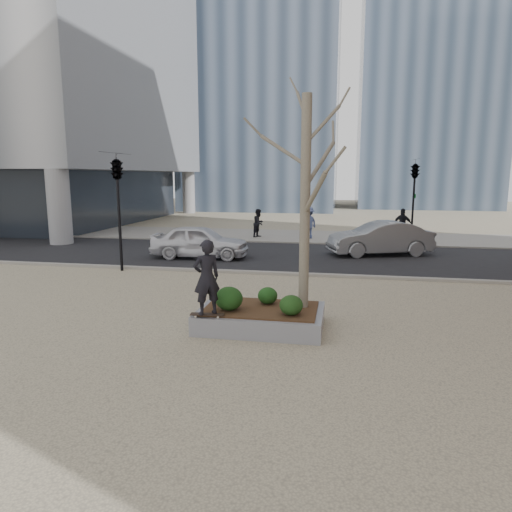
% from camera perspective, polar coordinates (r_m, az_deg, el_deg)
% --- Properties ---
extents(ground, '(120.00, 120.00, 0.00)m').
position_cam_1_polar(ground, '(11.49, -4.36, -8.54)').
color(ground, tan).
rests_on(ground, ground).
extents(street, '(60.00, 8.00, 0.02)m').
position_cam_1_polar(street, '(21.02, 2.73, 0.05)').
color(street, black).
rests_on(street, ground).
extents(far_sidewalk, '(60.00, 6.00, 0.02)m').
position_cam_1_polar(far_sidewalk, '(27.89, 4.74, 2.50)').
color(far_sidewalk, gray).
rests_on(far_sidewalk, ground).
extents(planter, '(3.00, 2.00, 0.45)m').
position_cam_1_polar(planter, '(11.21, 0.61, -7.77)').
color(planter, gray).
rests_on(planter, ground).
extents(planter_mulch, '(2.70, 1.70, 0.04)m').
position_cam_1_polar(planter_mulch, '(11.13, 0.61, -6.57)').
color(planter_mulch, '#382314').
rests_on(planter_mulch, planter).
extents(sycamore_tree, '(2.80, 2.80, 6.60)m').
position_cam_1_polar(sycamore_tree, '(10.84, 6.24, 10.71)').
color(sycamore_tree, gray).
rests_on(sycamore_tree, planter_mulch).
extents(shrub_left, '(0.66, 0.66, 0.56)m').
position_cam_1_polar(shrub_left, '(10.89, -3.41, -5.33)').
color(shrub_left, '#173C13').
rests_on(shrub_left, planter_mulch).
extents(shrub_middle, '(0.49, 0.49, 0.42)m').
position_cam_1_polar(shrub_middle, '(11.41, 1.47, -4.97)').
color(shrub_middle, '#1A3D13').
rests_on(shrub_middle, planter_mulch).
extents(shrub_right, '(0.54, 0.54, 0.46)m').
position_cam_1_polar(shrub_right, '(10.54, 4.42, -6.15)').
color(shrub_right, black).
rests_on(shrub_right, planter_mulch).
extents(skateboard, '(0.80, 0.27, 0.08)m').
position_cam_1_polar(skateboard, '(10.60, -6.11, -7.40)').
color(skateboard, black).
rests_on(skateboard, planter).
extents(skateboarder, '(0.75, 0.70, 1.72)m').
position_cam_1_polar(skateboarder, '(10.36, -6.20, -2.66)').
color(skateboarder, black).
rests_on(skateboarder, skateboard).
extents(police_car, '(4.41, 1.98, 1.47)m').
position_cam_1_polar(police_car, '(20.47, -7.03, 1.83)').
color(police_car, silver).
rests_on(police_car, street).
extents(car_silver, '(4.98, 3.03, 1.55)m').
position_cam_1_polar(car_silver, '(21.81, 15.23, 2.15)').
color(car_silver, gray).
rests_on(car_silver, street).
extents(pedestrian_a, '(0.88, 0.98, 1.67)m').
position_cam_1_polar(pedestrian_a, '(27.21, 0.34, 4.14)').
color(pedestrian_a, black).
rests_on(pedestrian_a, far_sidewalk).
extents(pedestrian_b, '(1.27, 1.36, 1.84)m').
position_cam_1_polar(pedestrian_b, '(26.72, 6.61, 4.15)').
color(pedestrian_b, '#495683').
rests_on(pedestrian_b, far_sidewalk).
extents(pedestrian_c, '(1.16, 0.83, 1.83)m').
position_cam_1_polar(pedestrian_c, '(26.72, 17.85, 3.72)').
color(pedestrian_c, black).
rests_on(pedestrian_c, far_sidewalk).
extents(traffic_light_near, '(0.60, 2.48, 4.50)m').
position_cam_1_polar(traffic_light_near, '(18.20, -16.75, 5.19)').
color(traffic_light_near, black).
rests_on(traffic_light_near, ground).
extents(traffic_light_far, '(0.60, 2.48, 4.50)m').
position_cam_1_polar(traffic_light_far, '(25.40, 19.05, 6.33)').
color(traffic_light_far, black).
rests_on(traffic_light_far, ground).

